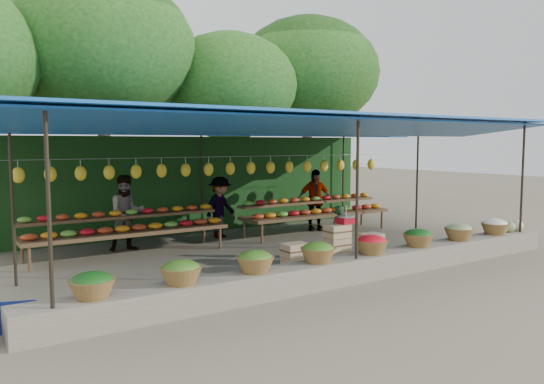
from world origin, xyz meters
TOP-DOWN VIEW (x-y plane):
  - ground at (0.00, 0.00)m, footprint 60.00×60.00m
  - stone_curb at (0.00, -2.75)m, footprint 10.60×0.55m
  - stall_canopy at (0.00, 0.06)m, footprint 10.80×6.60m
  - produce_baskets at (-0.10, -2.75)m, footprint 8.98×0.58m
  - netting_backdrop at (0.00, 3.15)m, footprint 10.60×0.06m
  - tree_row at (0.50, 6.09)m, footprint 16.51×5.50m
  - fruit_table_left at (-2.49, 1.35)m, footprint 4.21×0.95m
  - fruit_table_right at (2.51, 1.35)m, footprint 4.21×0.95m
  - crate_counter at (0.60, -1.68)m, footprint 2.36×0.35m
  - weighing_scale at (0.84, -1.68)m, footprint 0.33×0.33m
  - vendor_seated at (1.02, -1.24)m, footprint 0.46×0.39m
  - customer_left at (-2.33, 1.80)m, footprint 0.84×0.68m
  - customer_mid at (0.10, 2.10)m, footprint 1.11×0.86m
  - customer_right at (2.73, 1.68)m, footprint 1.04×0.71m
  - blue_crate_back at (-5.16, -2.20)m, footprint 0.62×0.53m

SIDE VIEW (x-z plane):
  - ground at x=0.00m, z-range 0.00..0.00m
  - blue_crate_back at x=-5.16m, z-range 0.00..0.31m
  - stone_curb at x=0.00m, z-range 0.00..0.40m
  - crate_counter at x=0.60m, z-range -0.07..0.70m
  - vendor_seated at x=1.02m, z-range 0.00..1.07m
  - produce_baskets at x=-0.10m, z-range 0.40..0.73m
  - fruit_table_left at x=-2.49m, z-range 0.14..1.07m
  - fruit_table_right at x=2.51m, z-range 0.14..1.07m
  - customer_mid at x=0.10m, z-range 0.00..1.51m
  - customer_right at x=2.73m, z-range 0.00..1.64m
  - customer_left at x=-2.33m, z-range 0.00..1.65m
  - weighing_scale at x=0.84m, z-range 0.68..1.03m
  - netting_backdrop at x=0.00m, z-range 0.00..2.50m
  - stall_canopy at x=0.00m, z-range 1.27..4.09m
  - tree_row at x=0.50m, z-range 1.14..8.26m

